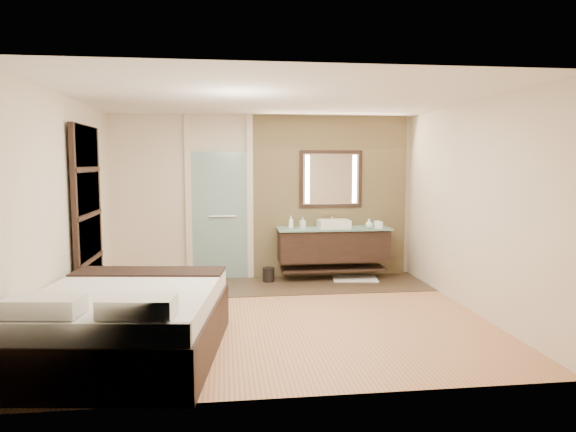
{
  "coord_description": "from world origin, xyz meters",
  "views": [
    {
      "loc": [
        -0.68,
        -6.26,
        1.93
      ],
      "look_at": [
        0.18,
        0.6,
        1.2
      ],
      "focal_mm": 32.0,
      "sensor_mm": 36.0,
      "label": 1
    }
  ],
  "objects": [
    {
      "name": "vanity",
      "position": [
        1.1,
        1.92,
        0.58
      ],
      "size": [
        1.85,
        0.55,
        0.88
      ],
      "color": "black",
      "rests_on": "stone_wall"
    },
    {
      "name": "tissue_box",
      "position": [
        1.82,
        1.77,
        0.92
      ],
      "size": [
        0.16,
        0.16,
        0.1
      ],
      "primitive_type": "cube",
      "rotation": [
        0.0,
        0.0,
        -0.4
      ],
      "color": "white",
      "rests_on": "vanity"
    },
    {
      "name": "mirror_unit",
      "position": [
        1.1,
        2.16,
        1.65
      ],
      "size": [
        1.06,
        0.04,
        0.96
      ],
      "color": "black",
      "rests_on": "stone_wall"
    },
    {
      "name": "tile_strip",
      "position": [
        0.6,
        1.6,
        0.01
      ],
      "size": [
        3.8,
        1.3,
        0.01
      ],
      "primitive_type": "cube",
      "color": "#3D2F21",
      "rests_on": "floor"
    },
    {
      "name": "bed",
      "position": [
        -1.65,
        -1.16,
        0.35
      ],
      "size": [
        2.02,
        2.4,
        0.84
      ],
      "rotation": [
        0.0,
        0.0,
        -0.13
      ],
      "color": "black",
      "rests_on": "floor"
    },
    {
      "name": "bath_mat",
      "position": [
        1.45,
        1.85,
        0.02
      ],
      "size": [
        0.79,
        0.6,
        0.02
      ],
      "primitive_type": "cube",
      "rotation": [
        0.0,
        0.0,
        -0.15
      ],
      "color": "white",
      "rests_on": "floor"
    },
    {
      "name": "shoji_partition",
      "position": [
        -2.43,
        0.6,
        1.21
      ],
      "size": [
        0.06,
        1.2,
        2.4
      ],
      "color": "black",
      "rests_on": "floor"
    },
    {
      "name": "waste_bin",
      "position": [
        0.02,
        1.85,
        0.12
      ],
      "size": [
        0.21,
        0.21,
        0.24
      ],
      "primitive_type": "cylinder",
      "rotation": [
        0.0,
        0.0,
        -0.11
      ],
      "color": "black",
      "rests_on": "floor"
    },
    {
      "name": "cup",
      "position": [
        1.85,
        1.97,
        0.91
      ],
      "size": [
        0.12,
        0.12,
        0.09
      ],
      "primitive_type": "imported",
      "rotation": [
        0.0,
        0.0,
        -0.04
      ],
      "color": "white",
      "rests_on": "vanity"
    },
    {
      "name": "soap_bottle_b",
      "position": [
        0.59,
        1.95,
        0.95
      ],
      "size": [
        0.09,
        0.09,
        0.18
      ],
      "primitive_type": "imported",
      "rotation": [
        0.0,
        0.0,
        0.17
      ],
      "color": "#B2B2B2",
      "rests_on": "vanity"
    },
    {
      "name": "frosted_door",
      "position": [
        -0.75,
        2.2,
        1.14
      ],
      "size": [
        1.1,
        0.12,
        2.7
      ],
      "color": "#BAECE8",
      "rests_on": "floor"
    },
    {
      "name": "soap_bottle_c",
      "position": [
        1.66,
        1.78,
        0.94
      ],
      "size": [
        0.14,
        0.14,
        0.15
      ],
      "primitive_type": "imported",
      "rotation": [
        0.0,
        0.0,
        0.2
      ],
      "color": "#C2F4F5",
      "rests_on": "vanity"
    },
    {
      "name": "soap_bottle_a",
      "position": [
        0.39,
        1.9,
        0.97
      ],
      "size": [
        0.1,
        0.1,
        0.2
      ],
      "primitive_type": "imported",
      "rotation": [
        0.0,
        0.0,
        0.36
      ],
      "color": "white",
      "rests_on": "vanity"
    },
    {
      "name": "stone_wall",
      "position": [
        1.1,
        2.21,
        1.35
      ],
      "size": [
        2.6,
        0.08,
        2.7
      ],
      "primitive_type": "cube",
      "color": "tan",
      "rests_on": "floor"
    },
    {
      "name": "floor",
      "position": [
        0.0,
        0.0,
        0.0
      ],
      "size": [
        5.0,
        5.0,
        0.0
      ],
      "primitive_type": "plane",
      "color": "#A06443",
      "rests_on": "ground"
    }
  ]
}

